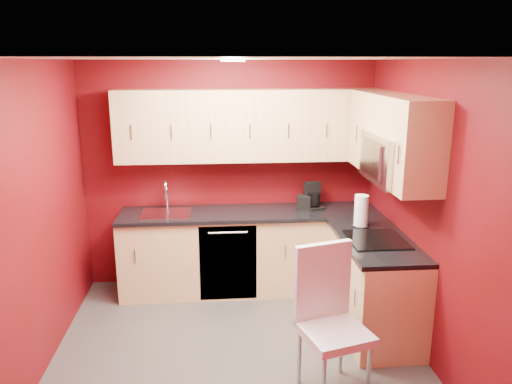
{
  "coord_description": "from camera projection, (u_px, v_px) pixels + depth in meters",
  "views": [
    {
      "loc": [
        -0.17,
        -3.96,
        2.48
      ],
      "look_at": [
        0.21,
        0.55,
        1.29
      ],
      "focal_mm": 35.0,
      "sensor_mm": 36.0,
      "label": 1
    }
  ],
  "objects": [
    {
      "name": "floor",
      "position": [
        237.0,
        348.0,
        4.46
      ],
      "size": [
        3.2,
        3.2,
        0.0
      ],
      "primitive_type": "plane",
      "color": "#44413F",
      "rests_on": "ground"
    },
    {
      "name": "ceiling",
      "position": [
        234.0,
        59.0,
        3.82
      ],
      "size": [
        3.2,
        3.2,
        0.0
      ],
      "primitive_type": "plane",
      "rotation": [
        3.14,
        0.0,
        0.0
      ],
      "color": "white",
      "rests_on": "wall_back"
    },
    {
      "name": "wall_back",
      "position": [
        230.0,
        175.0,
        5.59
      ],
      "size": [
        3.2,
        0.0,
        3.2
      ],
      "primitive_type": "plane",
      "rotation": [
        1.57,
        0.0,
        0.0
      ],
      "color": "#600913",
      "rests_on": "floor"
    },
    {
      "name": "wall_front",
      "position": [
        249.0,
        296.0,
        2.69
      ],
      "size": [
        3.2,
        0.0,
        3.2
      ],
      "primitive_type": "plane",
      "rotation": [
        -1.57,
        0.0,
        0.0
      ],
      "color": "#600913",
      "rests_on": "floor"
    },
    {
      "name": "wall_left",
      "position": [
        37.0,
        219.0,
        4.01
      ],
      "size": [
        0.0,
        3.0,
        3.0
      ],
      "primitive_type": "plane",
      "rotation": [
        1.57,
        0.0,
        1.57
      ],
      "color": "#600913",
      "rests_on": "floor"
    },
    {
      "name": "wall_right",
      "position": [
        422.0,
        210.0,
        4.27
      ],
      "size": [
        0.0,
        3.0,
        3.0
      ],
      "primitive_type": "plane",
      "rotation": [
        1.57,
        0.0,
        -1.57
      ],
      "color": "#600913",
      "rests_on": "floor"
    },
    {
      "name": "base_cabinets_back",
      "position": [
        250.0,
        252.0,
        5.52
      ],
      "size": [
        2.8,
        0.6,
        0.87
      ],
      "primitive_type": "cube",
      "color": "#E5C383",
      "rests_on": "floor"
    },
    {
      "name": "base_cabinets_right",
      "position": [
        374.0,
        286.0,
        4.69
      ],
      "size": [
        0.6,
        1.3,
        0.87
      ],
      "primitive_type": "cube",
      "color": "#E5C383",
      "rests_on": "floor"
    },
    {
      "name": "countertop_back",
      "position": [
        250.0,
        213.0,
        5.39
      ],
      "size": [
        2.8,
        0.63,
        0.04
      ],
      "primitive_type": "cube",
      "color": "black",
      "rests_on": "base_cabinets_back"
    },
    {
      "name": "countertop_right",
      "position": [
        375.0,
        241.0,
        4.56
      ],
      "size": [
        0.63,
        1.27,
        0.04
      ],
      "primitive_type": "cube",
      "color": "black",
      "rests_on": "base_cabinets_right"
    },
    {
      "name": "upper_cabinets_back",
      "position": [
        249.0,
        125.0,
        5.29
      ],
      "size": [
        2.8,
        0.35,
        0.75
      ],
      "primitive_type": "cube",
      "color": "#DBAB7C",
      "rests_on": "wall_back"
    },
    {
      "name": "upper_cabinets_right",
      "position": [
        390.0,
        129.0,
        4.52
      ],
      "size": [
        0.35,
        1.55,
        0.75
      ],
      "color": "#DBAB7C",
      "rests_on": "wall_right"
    },
    {
      "name": "microwave",
      "position": [
        394.0,
        159.0,
        4.34
      ],
      "size": [
        0.42,
        0.76,
        0.42
      ],
      "color": "silver",
      "rests_on": "upper_cabinets_right"
    },
    {
      "name": "cooktop",
      "position": [
        376.0,
        239.0,
        4.52
      ],
      "size": [
        0.5,
        0.55,
        0.01
      ],
      "primitive_type": "cube",
      "color": "black",
      "rests_on": "countertop_right"
    },
    {
      "name": "sink",
      "position": [
        166.0,
        210.0,
        5.32
      ],
      "size": [
        0.52,
        0.42,
        0.35
      ],
      "color": "silver",
      "rests_on": "countertop_back"
    },
    {
      "name": "dishwasher_front",
      "position": [
        228.0,
        263.0,
        5.22
      ],
      "size": [
        0.6,
        0.02,
        0.82
      ],
      "primitive_type": "cube",
      "color": "black",
      "rests_on": "base_cabinets_back"
    },
    {
      "name": "downlight",
      "position": [
        233.0,
        61.0,
        4.12
      ],
      "size": [
        0.2,
        0.2,
        0.01
      ],
      "primitive_type": "cylinder",
      "color": "white",
      "rests_on": "ceiling"
    },
    {
      "name": "coffee_maker",
      "position": [
        314.0,
        196.0,
        5.46
      ],
      "size": [
        0.23,
        0.27,
        0.29
      ],
      "primitive_type": null,
      "rotation": [
        0.0,
        0.0,
        0.31
      ],
      "color": "black",
      "rests_on": "countertop_back"
    },
    {
      "name": "napkin_holder",
      "position": [
        303.0,
        202.0,
        5.46
      ],
      "size": [
        0.15,
        0.15,
        0.15
      ],
      "primitive_type": null,
      "rotation": [
        0.0,
        0.0,
        -0.08
      ],
      "color": "black",
      "rests_on": "countertop_back"
    },
    {
      "name": "paper_towel",
      "position": [
        361.0,
        211.0,
        4.86
      ],
      "size": [
        0.21,
        0.21,
        0.32
      ],
      "primitive_type": null,
      "rotation": [
        0.0,
        0.0,
        0.19
      ],
      "color": "white",
      "rests_on": "countertop_right"
    },
    {
      "name": "dining_chair",
      "position": [
        335.0,
        325.0,
        3.72
      ],
      "size": [
        0.58,
        0.6,
        1.15
      ],
      "primitive_type": null,
      "rotation": [
        0.0,
        0.0,
        0.28
      ],
      "color": "white",
      "rests_on": "floor"
    }
  ]
}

